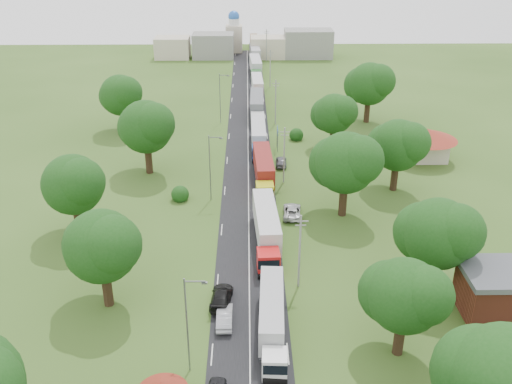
{
  "coord_description": "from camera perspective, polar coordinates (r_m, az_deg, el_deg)",
  "views": [
    {
      "loc": [
        -0.08,
        -59.96,
        37.22
      ],
      "look_at": [
        1.04,
        11.26,
        3.0
      ],
      "focal_mm": 40.0,
      "sensor_mm": 36.0,
      "label": 1
    }
  ],
  "objects": [
    {
      "name": "truck_1",
      "position": [
        71.36,
        1.07,
        -3.65
      ],
      "size": [
        3.36,
        15.61,
        4.31
      ],
      "color": "red",
      "rests_on": "ground"
    },
    {
      "name": "house_brick",
      "position": [
        64.62,
        23.39,
        -9.1
      ],
      "size": [
        8.6,
        6.6,
        5.2
      ],
      "color": "maroon",
      "rests_on": "ground"
    },
    {
      "name": "lamp_2",
      "position": [
        114.55,
        -3.55,
        9.56
      ],
      "size": [
        2.03,
        0.22,
        10.0
      ],
      "color": "slate",
      "rests_on": "ground"
    },
    {
      "name": "pole_5",
      "position": [
        168.23,
        1.05,
        14.51
      ],
      "size": [
        1.6,
        0.24,
        9.0
      ],
      "color": "gray",
      "rests_on": "ground"
    },
    {
      "name": "tree_12",
      "position": [
        91.45,
        -10.95,
        6.46
      ],
      "size": [
        9.6,
        9.6,
        12.05
      ],
      "color": "#382616",
      "rests_on": "ground"
    },
    {
      "name": "pole_2",
      "position": [
        87.43,
        2.83,
        3.78
      ],
      "size": [
        1.6,
        0.24,
        9.0
      ],
      "color": "gray",
      "rests_on": "ground"
    },
    {
      "name": "car_lane_rear",
      "position": [
        61.95,
        -3.48,
        -10.43
      ],
      "size": [
        2.62,
        5.5,
        1.55
      ],
      "primitive_type": "imported",
      "rotation": [
        0.0,
        0.0,
        3.06
      ],
      "color": "black",
      "rests_on": "ground"
    },
    {
      "name": "truck_2",
      "position": [
        87.9,
        0.77,
        2.21
      ],
      "size": [
        3.13,
        15.32,
        4.24
      ],
      "color": "#BCC016",
      "rests_on": "ground"
    },
    {
      "name": "lamp_0",
      "position": [
        51.26,
        -6.77,
        -12.71
      ],
      "size": [
        2.03,
        0.22,
        10.0
      ],
      "color": "slate",
      "rests_on": "ground"
    },
    {
      "name": "tree_10",
      "position": [
        60.28,
        -15.17,
        -5.18
      ],
      "size": [
        8.8,
        8.8,
        11.07
      ],
      "color": "#382616",
      "rests_on": "ground"
    },
    {
      "name": "tree_3",
      "position": [
        63.39,
        17.72,
        -3.92
      ],
      "size": [
        8.8,
        8.8,
        11.07
      ],
      "color": "#382616",
      "rests_on": "ground"
    },
    {
      "name": "ground",
      "position": [
        70.57,
        -0.7,
        -6.17
      ],
      "size": [
        260.0,
        260.0,
        0.0
      ],
      "primitive_type": "plane",
      "color": "#314E1A",
      "rests_on": "ground"
    },
    {
      "name": "road",
      "position": [
        88.2,
        -0.76,
        0.7
      ],
      "size": [
        8.0,
        200.0,
        0.04
      ],
      "primitive_type": "cube",
      "color": "black",
      "rests_on": "ground"
    },
    {
      "name": "car_lane_mid",
      "position": [
        59.27,
        -3.17,
        -12.37
      ],
      "size": [
        1.59,
        4.51,
        1.49
      ],
      "primitive_type": "imported",
      "rotation": [
        0.0,
        0.0,
        3.14
      ],
      "color": "#A4A5AC",
      "rests_on": "ground"
    },
    {
      "name": "tree_11",
      "position": [
        74.97,
        -17.83,
        0.77
      ],
      "size": [
        8.8,
        8.8,
        11.07
      ],
      "color": "#382616",
      "rests_on": "ground"
    },
    {
      "name": "distant_town",
      "position": [
        173.27,
        -0.65,
        14.44
      ],
      "size": [
        52.0,
        8.0,
        8.0
      ],
      "color": "gray",
      "rests_on": "ground"
    },
    {
      "name": "truck_8",
      "position": [
        185.23,
        -0.13,
        14.7
      ],
      "size": [
        2.98,
        13.51,
        3.73
      ],
      "color": "brown",
      "rests_on": "ground"
    },
    {
      "name": "tree_13",
      "position": [
        111.9,
        -13.4,
        9.42
      ],
      "size": [
        8.8,
        8.8,
        11.07
      ],
      "color": "#382616",
      "rests_on": "ground"
    },
    {
      "name": "truck_4",
      "position": [
        118.74,
        0.09,
        8.55
      ],
      "size": [
        2.86,
        15.53,
        4.3
      ],
      "color": "silver",
      "rests_on": "ground"
    },
    {
      "name": "pole_4",
      "position": [
        140.88,
        1.43,
        12.3
      ],
      "size": [
        1.6,
        0.24,
        9.0
      ],
      "color": "gray",
      "rests_on": "ground"
    },
    {
      "name": "truck_5",
      "position": [
        134.5,
        0.13,
        10.51
      ],
      "size": [
        2.69,
        14.0,
        3.88
      ],
      "color": "#AC321A",
      "rests_on": "ground"
    },
    {
      "name": "church",
      "position": [
        180.82,
        -2.21,
        15.51
      ],
      "size": [
        5.0,
        5.0,
        12.3
      ],
      "color": "beige",
      "rests_on": "ground"
    },
    {
      "name": "tree_5",
      "position": [
        86.54,
        13.98,
        4.6
      ],
      "size": [
        8.8,
        8.8,
        11.07
      ],
      "color": "#382616",
      "rests_on": "ground"
    },
    {
      "name": "pole_3",
      "position": [
        113.85,
        1.97,
        9.04
      ],
      "size": [
        1.6,
        0.24,
        9.0
      ],
      "color": "gray",
      "rests_on": "ground"
    },
    {
      "name": "house_cream",
      "position": [
        100.62,
        16.62,
        5.07
      ],
      "size": [
        10.08,
        10.08,
        5.8
      ],
      "color": "beige",
      "rests_on": "ground"
    },
    {
      "name": "truck_3",
      "position": [
        102.02,
        0.25,
        5.55
      ],
      "size": [
        2.49,
        14.51,
        4.02
      ],
      "color": "#1A43A1",
      "rests_on": "ground"
    },
    {
      "name": "tree_7",
      "position": [
        116.49,
        11.25,
        10.58
      ],
      "size": [
        9.6,
        9.6,
        12.05
      ],
      "color": "#382616",
      "rests_on": "ground"
    },
    {
      "name": "tree_1",
      "position": [
        45.79,
        23.68,
        -16.89
      ],
      "size": [
        9.6,
        9.6,
        12.05
      ],
      "color": "#382616",
      "rests_on": "ground"
    },
    {
      "name": "info_sign",
      "position": [
        101.07,
        2.16,
        5.86
      ],
      "size": [
        0.12,
        3.1,
        4.1
      ],
      "color": "slate",
      "rests_on": "ground"
    },
    {
      "name": "truck_7",
      "position": [
        167.93,
        -0.11,
        13.63
      ],
      "size": [
        3.12,
        15.06,
        4.16
      ],
      "color": "silver",
      "rests_on": "ground"
    },
    {
      "name": "car_verge_near",
      "position": [
        78.94,
        3.63,
        -1.93
      ],
      "size": [
        2.78,
        5.38,
        1.45
      ],
      "primitive_type": "imported",
      "rotation": [
        0.0,
        0.0,
        3.07
      ],
      "color": "#B9B9B9",
      "rests_on": "ground"
    },
    {
      "name": "pole_1",
      "position": [
        62.4,
        4.39,
        -5.85
      ],
      "size": [
        1.6,
        0.24,
        9.0
      ],
      "color": "gray",
      "rests_on": "ground"
    },
    {
      "name": "tree_4",
      "position": [
        77.14,
        8.94,
        2.96
      ],
      "size": [
        9.6,
        9.6,
        12.05
      ],
      "color": "#382616",
      "rests_on": "ground"
    },
    {
      "name": "lamp_1",
      "position": [
        81.54,
        -4.54,
        2.72
      ],
      "size": [
        2.03,
        0.22,
        10.0
      ],
      "color": "slate",
      "rests_on": "ground"
    },
    {
      "name": "truck_0",
      "position": [
        57.07,
        1.6,
        -12.46
      ],
      "size": [
        2.83,
        13.64,
        3.77
      ],
      "color": "white",
      "rests_on": "ground"
    },
    {
      "name": "tree_6",
      "position": [
        101.04,
        7.79,
        7.78
      ],
      "size": [
        8.0,
        8.0,
        10.1
      ],
      "color": "#382616",
      "rests_on": "ground"
    },
    {
      "name": "truck_6",
      "position": [
        152.67,
        -0.03,
        12.41
      ],
      "size": [
        3.19,
        15.14,
        4.18
      ],
      "color": "#256428",
      "rests_on": "ground"
    },
    {
      "name": "car_verge_far",
      "position": [
        95.06,
        2.54,
        3.07
      ],
      "size": [
        1.97,
        4.45,
        1.49
      ],
      "primitive_type": "imported",
      "rotation": [
        0.0,
        0.0,
        3.09
      ],
      "color": "slate",
      "rests_on": "ground"
    },
    {
      "name": "tree_2",
      "position": [
        53.93,
        14.62,
        -9.91
      ],
      "size": [
        8.0,
        8.0,
        10.1
      ],
      "color": "#382616",
      "rests_on": "ground"
    }
  ]
}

